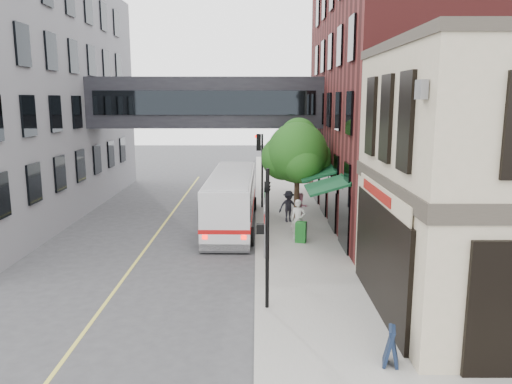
{
  "coord_description": "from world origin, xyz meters",
  "views": [
    {
      "loc": [
        0.07,
        -13.06,
        6.75
      ],
      "look_at": [
        0.04,
        5.4,
        3.28
      ],
      "focal_mm": 35.0,
      "sensor_mm": 36.0,
      "label": 1
    }
  ],
  "objects_px": {
    "bus": "(232,197)",
    "sandwich_board": "(391,346)",
    "newspaper_box": "(301,232)",
    "pedestrian_b": "(301,208)",
    "pedestrian_c": "(289,206)",
    "pedestrian_a": "(298,220)"
  },
  "relations": [
    {
      "from": "bus",
      "to": "sandwich_board",
      "type": "xyz_separation_m",
      "value": [
        4.71,
        -14.53,
        -0.92
      ]
    },
    {
      "from": "bus",
      "to": "newspaper_box",
      "type": "bearing_deg",
      "value": -47.04
    },
    {
      "from": "pedestrian_b",
      "to": "pedestrian_c",
      "type": "distance_m",
      "value": 0.68
    },
    {
      "from": "pedestrian_a",
      "to": "newspaper_box",
      "type": "xyz_separation_m",
      "value": [
        0.09,
        -0.49,
        -0.47
      ]
    },
    {
      "from": "pedestrian_c",
      "to": "sandwich_board",
      "type": "relative_size",
      "value": 1.75
    },
    {
      "from": "pedestrian_a",
      "to": "sandwich_board",
      "type": "height_order",
      "value": "pedestrian_a"
    },
    {
      "from": "bus",
      "to": "newspaper_box",
      "type": "relative_size",
      "value": 10.76
    },
    {
      "from": "pedestrian_b",
      "to": "newspaper_box",
      "type": "height_order",
      "value": "pedestrian_b"
    },
    {
      "from": "sandwich_board",
      "to": "pedestrian_b",
      "type": "bearing_deg",
      "value": 108.15
    },
    {
      "from": "bus",
      "to": "pedestrian_a",
      "type": "relative_size",
      "value": 5.42
    },
    {
      "from": "bus",
      "to": "newspaper_box",
      "type": "xyz_separation_m",
      "value": [
        3.39,
        -3.64,
        -0.92
      ]
    },
    {
      "from": "pedestrian_b",
      "to": "newspaper_box",
      "type": "distance_m",
      "value": 3.83
    },
    {
      "from": "pedestrian_a",
      "to": "pedestrian_c",
      "type": "xyz_separation_m",
      "value": [
        -0.24,
        3.42,
        -0.1
      ]
    },
    {
      "from": "pedestrian_a",
      "to": "pedestrian_c",
      "type": "bearing_deg",
      "value": 98.34
    },
    {
      "from": "pedestrian_a",
      "to": "sandwich_board",
      "type": "relative_size",
      "value": 1.95
    },
    {
      "from": "bus",
      "to": "pedestrian_b",
      "type": "distance_m",
      "value": 3.78
    },
    {
      "from": "bus",
      "to": "pedestrian_b",
      "type": "relative_size",
      "value": 6.44
    },
    {
      "from": "sandwich_board",
      "to": "pedestrian_a",
      "type": "bearing_deg",
      "value": 111.39
    },
    {
      "from": "pedestrian_b",
      "to": "sandwich_board",
      "type": "bearing_deg",
      "value": -115.17
    },
    {
      "from": "pedestrian_b",
      "to": "sandwich_board",
      "type": "relative_size",
      "value": 1.64
    },
    {
      "from": "pedestrian_c",
      "to": "newspaper_box",
      "type": "distance_m",
      "value": 3.94
    },
    {
      "from": "pedestrian_c",
      "to": "sandwich_board",
      "type": "distance_m",
      "value": 14.89
    }
  ]
}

